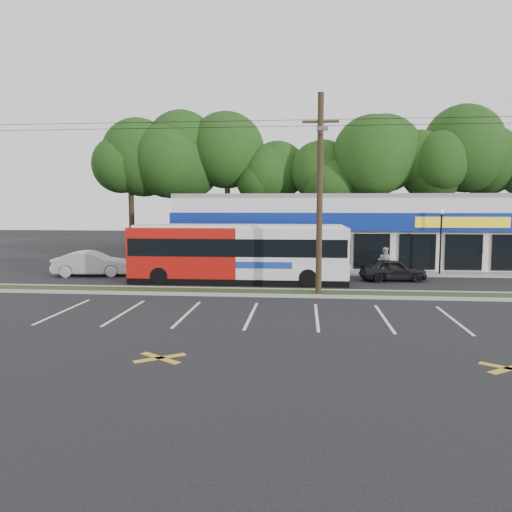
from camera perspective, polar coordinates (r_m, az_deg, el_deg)
The scene contains 14 objects.
ground at distance 24.68m, azimuth 0.20°, elevation -4.74°, with size 120.00×120.00×0.00m, color black.
grass_strip at distance 25.65m, azimuth 0.41°, elevation -4.20°, with size 40.00×1.60×0.12m, color #1D3616.
curb_south at distance 24.81m, azimuth 0.23°, elevation -4.52°, with size 40.00×0.25×0.14m, color #9E9E93.
curb_north at distance 26.48m, azimuth 0.57°, elevation -3.85°, with size 40.00×0.25×0.14m, color #9E9E93.
sidewalk at distance 33.57m, azimuth 10.18°, elevation -1.89°, with size 32.00×2.20×0.10m, color #9E9E93.
strip_mall at distance 40.24m, azimuth 10.17°, elevation 3.12°, with size 25.00×12.55×5.30m.
utility_pole at distance 25.09m, azimuth 6.91°, elevation 7.81°, with size 50.00×2.77×10.00m.
lamp_post at distance 34.14m, azimuth 20.39°, elevation 2.38°, with size 0.30×0.30×4.25m.
tree_line at distance 50.32m, azimuth 7.63°, elevation 10.28°, with size 46.76×6.76×11.83m.
metrobus at distance 29.03m, azimuth -2.00°, elevation 0.45°, with size 12.66×2.79×3.39m.
car_dark at distance 30.94m, azimuth 15.38°, elevation -1.53°, with size 1.57×3.89×1.33m, color black.
car_silver at distance 33.55m, azimuth -18.24°, elevation -0.83°, with size 1.67×4.80×1.58m, color #B0B2B8.
pedestrian_a at distance 30.60m, azimuth 5.02°, elevation -0.97°, with size 0.66×0.43×1.81m, color silver.
pedestrian_b at distance 33.26m, azimuth 14.48°, elevation -0.57°, with size 0.88×0.69×1.81m, color #B8ADA5.
Camera 1 is at (2.26, -24.15, 4.59)m, focal length 35.00 mm.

